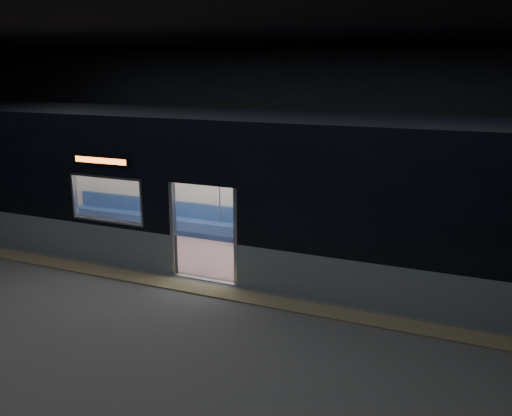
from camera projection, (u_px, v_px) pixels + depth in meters
The scene contains 7 objects.
station_floor at pixel (179, 299), 10.46m from camera, with size 24.00×14.00×0.01m, color #47494C.
station_envelope at pixel (172, 107), 9.53m from camera, with size 24.00×14.00×5.00m.
tactile_strip at pixel (193, 288), 10.94m from camera, with size 22.80×0.50×0.03m, color #8C7F59.
metro_car at pixel (235, 181), 12.25m from camera, with size 18.00×3.04×3.35m.
passenger at pixel (250, 214), 13.43m from camera, with size 0.41×0.70×1.40m.
handbag at pixel (245, 221), 13.27m from camera, with size 0.29×0.25×0.14m, color black.
transit_map at pixel (285, 187), 13.23m from camera, with size 1.04×0.03×0.68m, color white.
Camera 1 is at (5.19, -8.30, 4.34)m, focal length 38.00 mm.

